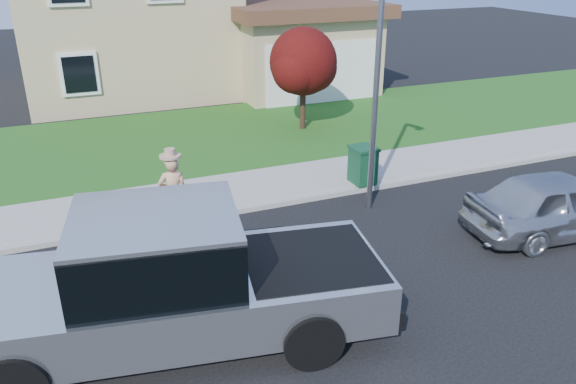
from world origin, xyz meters
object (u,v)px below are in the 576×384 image
Objects in this scene: trash_bin at (363,165)px; street_lamp at (379,76)px; pickup_truck at (170,284)px; woman at (173,192)px; sedan at (561,204)px; ornamental_tree at (304,65)px.

trash_bin is 0.17× the size of street_lamp.
street_lamp is at bearing 39.67° from pickup_truck.
pickup_truck is at bearing 83.51° from woman.
trash_bin is (4.88, 0.50, -0.25)m from woman.
sedan is 9.15m from ornamental_tree.
sedan is 0.74× the size of street_lamp.
sedan is 4.60m from trash_bin.
trash_bin is 2.79m from street_lamp.
trash_bin is at bearing -168.25° from woman.
ornamental_tree is at bearing 81.41° from trash_bin.
pickup_truck is 6.46m from street_lamp.
woman reaches higher than sedan.
sedan is at bearing -76.87° from ornamental_tree.
sedan is 4.27× the size of trash_bin.
sedan is at bearing 162.41° from woman.
trash_bin is at bearing -96.64° from ornamental_tree.
ornamental_tree is (-2.05, 8.79, 1.52)m from sedan.
street_lamp is (4.48, -0.66, 2.25)m from woman.
woman is 1.95× the size of trash_bin.
woman is 0.46× the size of sedan.
street_lamp is (-0.99, -6.18, 0.93)m from ornamental_tree.
pickup_truck is 7.09m from trash_bin.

